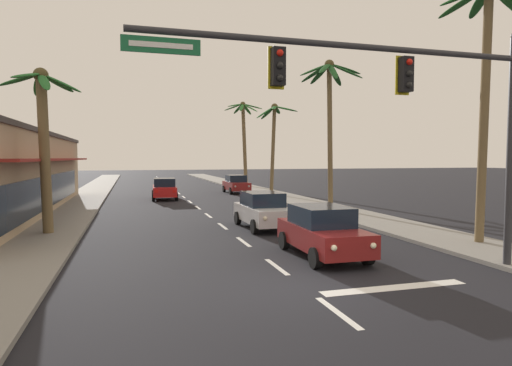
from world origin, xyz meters
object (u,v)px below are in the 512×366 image
(sedan_lead_at_stop_bar, at_px, (322,231))
(palm_left_second, at_px, (43,126))
(palm_right_second, at_px, (329,98))
(palm_right_third, at_px, (274,128))
(palm_right_farthest, at_px, (244,129))
(sedan_parked_nearest_kerb, at_px, (236,184))
(palm_right_nearest, at_px, (486,59))
(traffic_signal_mast, at_px, (409,97))
(sedan_third_in_queue, at_px, (263,210))
(sedan_oncoming_far, at_px, (164,189))

(sedan_lead_at_stop_bar, distance_m, palm_left_second, 12.25)
(palm_right_second, height_order, palm_right_third, palm_right_second)
(palm_left_second, bearing_deg, palm_right_farthest, 60.41)
(sedan_parked_nearest_kerb, relative_size, palm_right_nearest, 0.45)
(traffic_signal_mast, bearing_deg, palm_right_second, 72.52)
(sedan_third_in_queue, height_order, palm_left_second, palm_left_second)
(palm_left_second, xyz_separation_m, palm_right_third, (15.47, 16.15, 1.23))
(traffic_signal_mast, bearing_deg, sedan_parked_nearest_kerb, 85.75)
(sedan_oncoming_far, distance_m, palm_right_third, 10.77)
(palm_left_second, relative_size, palm_right_farthest, 0.73)
(sedan_parked_nearest_kerb, xyz_separation_m, palm_right_third, (2.58, -3.46, 4.99))
(sedan_lead_at_stop_bar, relative_size, sedan_parked_nearest_kerb, 1.00)
(traffic_signal_mast, xyz_separation_m, palm_left_second, (-10.71, 9.67, -0.32))
(traffic_signal_mast, distance_m, palm_right_third, 26.28)
(palm_left_second, bearing_deg, sedan_oncoming_far, 68.44)
(palm_right_second, bearing_deg, palm_right_nearest, -85.74)
(sedan_third_in_queue, height_order, sedan_oncoming_far, same)
(sedan_lead_at_stop_bar, distance_m, sedan_oncoming_far, 22.07)
(traffic_signal_mast, xyz_separation_m, palm_right_nearest, (5.40, 3.07, 2.00))
(palm_right_farthest, bearing_deg, palm_right_third, -91.01)
(palm_right_nearest, xyz_separation_m, palm_right_farthest, (-0.44, 34.19, -0.43))
(palm_right_nearest, relative_size, palm_right_third, 1.23)
(sedan_oncoming_far, xyz_separation_m, palm_right_second, (9.29, -10.33, 6.12))
(traffic_signal_mast, distance_m, palm_right_nearest, 6.53)
(palm_right_second, bearing_deg, traffic_signal_mast, -107.48)
(sedan_parked_nearest_kerb, distance_m, palm_right_third, 6.60)
(sedan_oncoming_far, xyz_separation_m, palm_right_farthest, (9.69, 12.47, 5.64))
(sedan_lead_at_stop_bar, distance_m, sedan_third_in_queue, 6.16)
(palm_right_third, bearing_deg, sedan_oncoming_far, -173.79)
(sedan_parked_nearest_kerb, height_order, palm_left_second, palm_left_second)
(sedan_oncoming_far, relative_size, palm_right_nearest, 0.46)
(sedan_parked_nearest_kerb, bearing_deg, sedan_third_in_queue, -99.87)
(palm_right_second, bearing_deg, palm_right_farthest, 88.98)
(sedan_third_in_queue, height_order, palm_right_second, palm_right_second)
(palm_right_nearest, bearing_deg, palm_right_second, 94.26)
(sedan_oncoming_far, distance_m, palm_right_farthest, 16.77)
(traffic_signal_mast, distance_m, sedan_lead_at_stop_bar, 5.20)
(palm_right_nearest, bearing_deg, sedan_parked_nearest_kerb, 97.02)
(sedan_lead_at_stop_bar, height_order, palm_right_farthest, palm_right_farthest)
(sedan_lead_at_stop_bar, bearing_deg, palm_right_second, 63.58)
(sedan_lead_at_stop_bar, height_order, sedan_oncoming_far, same)
(palm_right_nearest, distance_m, palm_right_second, 11.43)
(sedan_parked_nearest_kerb, distance_m, palm_right_second, 16.21)
(traffic_signal_mast, relative_size, palm_right_third, 1.37)
(sedan_oncoming_far, relative_size, palm_right_farthest, 0.47)
(palm_right_third, bearing_deg, sedan_lead_at_stop_bar, -104.48)
(sedan_parked_nearest_kerb, height_order, palm_right_nearest, palm_right_nearest)
(traffic_signal_mast, distance_m, palm_right_second, 15.30)
(sedan_parked_nearest_kerb, bearing_deg, palm_right_farthest, 70.77)
(sedan_oncoming_far, height_order, sedan_parked_nearest_kerb, same)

